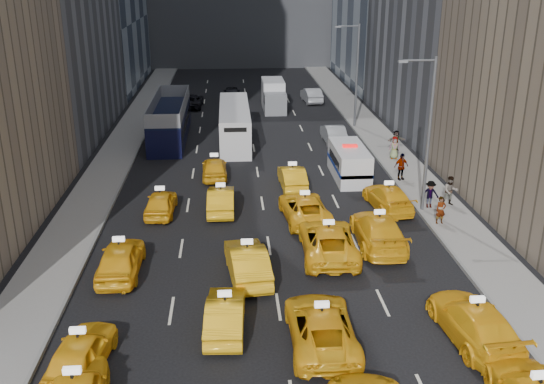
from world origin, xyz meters
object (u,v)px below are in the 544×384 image
(pedestrian_0, at_px, (441,210))
(double_decker, at_px, (170,119))
(box_truck, at_px, (274,96))
(city_bus, at_px, (235,124))
(nypd_van, at_px, (349,163))

(pedestrian_0, bearing_deg, double_decker, 125.09)
(double_decker, xyz_separation_m, box_truck, (9.40, 10.58, -0.29))
(box_truck, xyz_separation_m, pedestrian_0, (7.03, -29.92, -0.46))
(city_bus, distance_m, box_truck, 12.30)
(double_decker, distance_m, pedestrian_0, 25.38)
(city_bus, height_order, box_truck, city_bus)
(double_decker, relative_size, city_bus, 1.03)
(city_bus, bearing_deg, pedestrian_0, -66.40)
(nypd_van, xyz_separation_m, double_decker, (-12.94, 10.87, 0.63))
(city_bus, height_order, pedestrian_0, city_bus)
(nypd_van, distance_m, city_bus, 12.45)
(double_decker, bearing_deg, city_bus, -17.26)
(nypd_van, relative_size, city_bus, 0.47)
(city_bus, xyz_separation_m, pedestrian_0, (11.10, -18.31, -0.52))
(double_decker, height_order, box_truck, double_decker)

